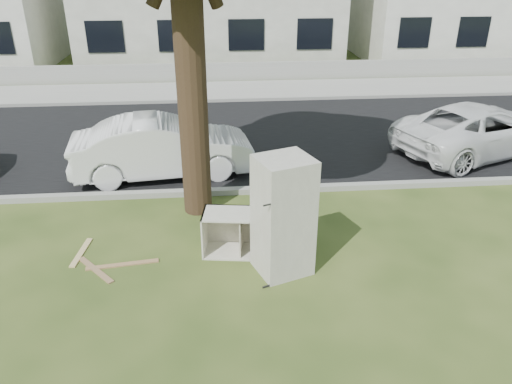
{
  "coord_description": "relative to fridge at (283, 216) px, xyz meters",
  "views": [
    {
      "loc": [
        -0.03,
        -6.99,
        4.61
      ],
      "look_at": [
        0.64,
        0.6,
        0.92
      ],
      "focal_mm": 35.0,
      "sensor_mm": 36.0,
      "label": 1
    }
  ],
  "objects": [
    {
      "name": "kerb_far",
      "position": [
        -0.97,
        9.92,
        -0.95
      ],
      "size": [
        120.0,
        0.18,
        0.12
      ],
      "primitive_type": "cube",
      "color": "gray",
      "rests_on": "ground"
    },
    {
      "name": "car_right",
      "position": [
        5.57,
        4.67,
        -0.34
      ],
      "size": [
        4.89,
        3.53,
        1.24
      ],
      "primitive_type": "imported",
      "rotation": [
        0.0,
        0.0,
        1.94
      ],
      "color": "white",
      "rests_on": "ground"
    },
    {
      "name": "car_center",
      "position": [
        -2.15,
        3.95,
        -0.29
      ],
      "size": [
        4.16,
        1.88,
        1.32
      ],
      "primitive_type": "imported",
      "rotation": [
        0.0,
        0.0,
        1.69
      ],
      "color": "white",
      "rests_on": "ground"
    },
    {
      "name": "plank_c",
      "position": [
        -3.32,
        0.75,
        -0.94
      ],
      "size": [
        0.2,
        0.89,
        0.02
      ],
      "primitive_type": "cube",
      "rotation": [
        0.0,
        0.0,
        1.45
      ],
      "color": "tan",
      "rests_on": "ground"
    },
    {
      "name": "plank_b",
      "position": [
        -2.98,
        0.2,
        -0.94
      ],
      "size": [
        0.7,
        0.8,
        0.02
      ],
      "primitive_type": "cube",
      "rotation": [
        0.0,
        0.0,
        -0.87
      ],
      "color": "#94714D",
      "rests_on": "ground"
    },
    {
      "name": "road",
      "position": [
        -0.97,
        6.37,
        -0.95
      ],
      "size": [
        120.0,
        7.0,
        0.01
      ],
      "primitive_type": "cube",
      "color": "black",
      "rests_on": "ground"
    },
    {
      "name": "fridge",
      "position": [
        0.0,
        0.0,
        0.0
      ],
      "size": [
        0.99,
        0.96,
        1.91
      ],
      "primitive_type": "cube",
      "rotation": [
        0.0,
        0.0,
        0.35
      ],
      "color": "beige",
      "rests_on": "ground"
    },
    {
      "name": "kerb_near",
      "position": [
        -0.97,
        2.82,
        -0.95
      ],
      "size": [
        120.0,
        0.18,
        0.12
      ],
      "primitive_type": "cube",
      "color": "gray",
      "rests_on": "ground"
    },
    {
      "name": "sidewalk",
      "position": [
        -0.97,
        11.37,
        -0.95
      ],
      "size": [
        120.0,
        2.8,
        0.01
      ],
      "primitive_type": "cube",
      "color": "gray",
      "rests_on": "ground"
    },
    {
      "name": "plank_a",
      "position": [
        -2.57,
        0.32,
        -0.94
      ],
      "size": [
        1.16,
        0.24,
        0.02
      ],
      "primitive_type": "cube",
      "rotation": [
        0.0,
        0.0,
        0.13
      ],
      "color": "#9E754C",
      "rests_on": "ground"
    },
    {
      "name": "low_wall",
      "position": [
        -0.97,
        12.97,
        -0.6
      ],
      "size": [
        120.0,
        0.15,
        0.7
      ],
      "primitive_type": "cube",
      "color": "gray",
      "rests_on": "ground"
    },
    {
      "name": "ground",
      "position": [
        -0.97,
        0.37,
        -0.95
      ],
      "size": [
        120.0,
        120.0,
        0.0
      ],
      "primitive_type": "plane",
      "color": "#2E4117"
    },
    {
      "name": "cabinet",
      "position": [
        -0.77,
        0.58,
        -0.58
      ],
      "size": [
        1.02,
        0.72,
        0.74
      ],
      "primitive_type": "cube",
      "rotation": [
        0.0,
        0.0,
        -0.14
      ],
      "color": "silver",
      "rests_on": "ground"
    }
  ]
}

